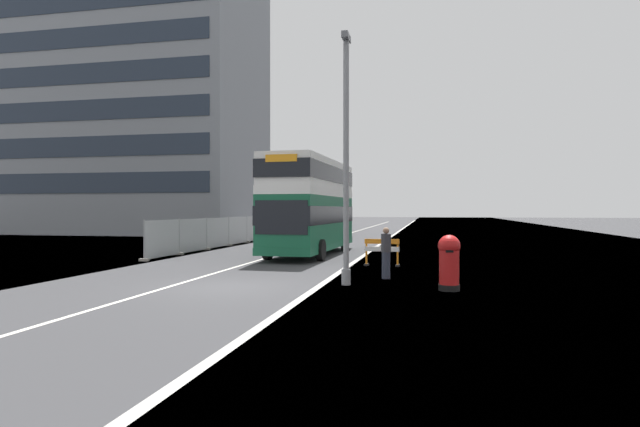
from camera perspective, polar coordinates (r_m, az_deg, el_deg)
ground at (r=16.31m, az=-8.00°, el=-8.13°), size 140.00×280.00×0.10m
double_decker_bus at (r=27.33m, az=-1.01°, el=0.96°), size 3.08×10.20×4.93m
lamppost_foreground at (r=16.48m, az=2.87°, el=5.10°), size 0.29×0.70×7.90m
red_pillar_postbox at (r=15.83m, az=13.94°, el=-4.96°), size 0.64×0.64×1.64m
roadworks_barrier at (r=22.08m, az=6.79°, el=-3.92°), size 1.48×0.53×1.14m
construction_site_fence at (r=37.58m, az=-8.02°, el=-1.78°), size 0.44×27.40×1.91m
car_oncoming_near at (r=45.12m, az=-1.07°, el=-1.34°), size 2.08×4.03×2.01m
car_receding_mid at (r=52.95m, az=1.21°, el=-0.96°), size 1.95×4.10×2.23m
bare_tree_far_verge_near at (r=51.87m, az=-12.99°, el=0.52°), size 2.95×2.25×4.73m
pedestrian_at_kerb at (r=18.09m, az=7.23°, el=-4.29°), size 0.34×0.34×1.77m
backdrop_office_block at (r=59.20m, az=-22.01°, el=10.82°), size 30.26×14.17×26.09m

